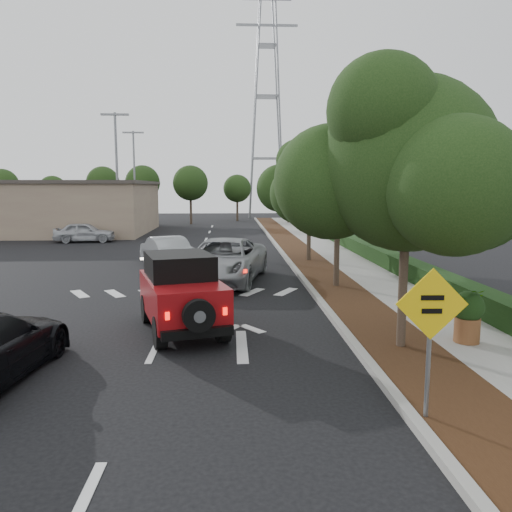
{
  "coord_description": "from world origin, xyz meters",
  "views": [
    {
      "loc": [
        1.76,
        -11.26,
        3.69
      ],
      "look_at": [
        2.49,
        3.0,
        1.71
      ],
      "focal_mm": 35.0,
      "sensor_mm": 36.0,
      "label": 1
    }
  ],
  "objects": [
    {
      "name": "silver_sedan_oncoming",
      "position": [
        -1.35,
        12.24,
        0.71
      ],
      "size": [
        3.02,
        4.55,
        1.42
      ],
      "primitive_type": "imported",
      "rotation": [
        0.0,
        0.0,
        3.53
      ],
      "color": "#A0A3A8",
      "rests_on": "ground"
    },
    {
      "name": "planting_strip",
      "position": [
        5.6,
        12.0,
        0.06
      ],
      "size": [
        1.8,
        70.0,
        0.12
      ],
      "primitive_type": "cube",
      "color": "black",
      "rests_on": "ground"
    },
    {
      "name": "light_pole_b",
      "position": [
        -7.5,
        38.0,
        0.0
      ],
      "size": [
        2.0,
        0.22,
        9.0
      ],
      "primitive_type": null,
      "color": "slate",
      "rests_on": "ground"
    },
    {
      "name": "commercial_building",
      "position": [
        -16.0,
        30.0,
        2.0
      ],
      "size": [
        22.0,
        12.0,
        4.0
      ],
      "primitive_type": "cube",
      "color": "#8A715F",
      "rests_on": "ground"
    },
    {
      "name": "street_tree_far",
      "position": [
        5.6,
        13.0,
        0.0
      ],
      "size": [
        3.4,
        3.4,
        5.62
      ],
      "primitive_type": null,
      "color": "black",
      "rests_on": "ground"
    },
    {
      "name": "red_jeep",
      "position": [
        0.45,
        1.45,
        1.01
      ],
      "size": [
        2.63,
        4.06,
        1.99
      ],
      "rotation": [
        0.0,
        0.0,
        0.28
      ],
      "color": "black",
      "rests_on": "ground"
    },
    {
      "name": "terracotta_planter",
      "position": [
        7.21,
        -0.33,
        0.85
      ],
      "size": [
        0.72,
        0.72,
        1.26
      ],
      "rotation": [
        0.0,
        0.0,
        0.07
      ],
      "color": "brown",
      "rests_on": "ground"
    },
    {
      "name": "hedge",
      "position": [
        8.9,
        12.0,
        0.4
      ],
      "size": [
        0.8,
        70.0,
        0.8
      ],
      "primitive_type": "cube",
      "color": "black",
      "rests_on": "ground"
    },
    {
      "name": "sidewalk",
      "position": [
        7.5,
        12.0,
        0.06
      ],
      "size": [
        2.0,
        70.0,
        0.12
      ],
      "primitive_type": "cube",
      "color": "gray",
      "rests_on": "ground"
    },
    {
      "name": "light_pole_a",
      "position": [
        -6.5,
        26.0,
        0.0
      ],
      "size": [
        2.0,
        0.22,
        9.0
      ],
      "primitive_type": null,
      "color": "slate",
      "rests_on": "ground"
    },
    {
      "name": "street_tree_mid",
      "position": [
        5.6,
        6.5,
        0.0
      ],
      "size": [
        3.2,
        3.2,
        5.32
      ],
      "primitive_type": null,
      "color": "black",
      "rests_on": "ground"
    },
    {
      "name": "ground",
      "position": [
        0.0,
        0.0,
        0.0
      ],
      "size": [
        120.0,
        120.0,
        0.0
      ],
      "primitive_type": "plane",
      "color": "black",
      "rests_on": "ground"
    },
    {
      "name": "street_tree_near",
      "position": [
        5.6,
        -0.5,
        0.0
      ],
      "size": [
        3.8,
        3.8,
        5.92
      ],
      "primitive_type": null,
      "color": "black",
      "rests_on": "ground"
    },
    {
      "name": "transmission_tower",
      "position": [
        6.0,
        48.0,
        0.0
      ],
      "size": [
        7.0,
        4.0,
        28.0
      ],
      "primitive_type": null,
      "color": "slate",
      "rests_on": "ground"
    },
    {
      "name": "curb",
      "position": [
        4.6,
        12.0,
        0.07
      ],
      "size": [
        0.2,
        70.0,
        0.15
      ],
      "primitive_type": "cube",
      "color": "#9E9B93",
      "rests_on": "ground"
    },
    {
      "name": "silver_suv_ahead",
      "position": [
        1.45,
        8.08,
        0.84
      ],
      "size": [
        3.98,
        6.48,
        1.68
      ],
      "primitive_type": "imported",
      "rotation": [
        0.0,
        0.0,
        -0.21
      ],
      "color": "#95979C",
      "rests_on": "ground"
    },
    {
      "name": "parked_suv",
      "position": [
        -8.09,
        22.75,
        0.67
      ],
      "size": [
        4.09,
        1.97,
        1.35
      ],
      "primitive_type": "imported",
      "rotation": [
        0.0,
        0.0,
        1.67
      ],
      "color": "#B2B4BB",
      "rests_on": "ground"
    },
    {
      "name": "speed_hump_sign",
      "position": [
        4.8,
        -4.02,
        1.63
      ],
      "size": [
        1.11,
        0.1,
        2.36
      ],
      "rotation": [
        0.0,
        0.0,
        -0.04
      ],
      "color": "slate",
      "rests_on": "ground"
    }
  ]
}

